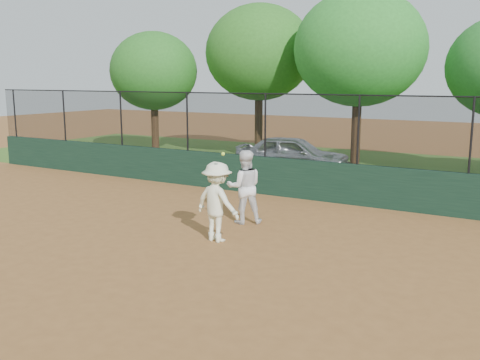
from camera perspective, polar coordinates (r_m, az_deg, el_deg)
The scene contains 10 objects.
ground at distance 12.02m, azimuth -8.67°, elevation -6.96°, with size 80.00×80.00×0.00m, color #915C2E.
back_wall at distance 16.82m, azimuth 4.17°, elevation 0.33°, with size 26.00×0.20×1.20m, color #173222.
grass_strip at distance 22.39m, azimuth 10.93°, elevation 1.21°, with size 36.00×12.00×0.01m, color #345A1C.
parked_car at distance 20.71m, azimuth 5.64°, elevation 2.68°, with size 1.77×4.40×1.50m, color silver.
player_second at distance 13.54m, azimuth 0.48°, elevation -0.74°, with size 0.91×0.71×1.87m, color white.
player_main at distance 12.04m, azimuth -2.46°, elevation -2.35°, with size 1.27×0.86×2.11m.
fence_assembly at distance 16.62m, azimuth 4.16°, elevation 5.89°, with size 26.00×0.06×2.00m.
tree_0 at distance 25.82m, azimuth -9.22°, elevation 11.38°, with size 4.21×3.83×5.82m.
tree_1 at distance 24.33m, azimuth 2.05°, elevation 13.41°, with size 4.89×4.45×6.90m.
tree_2 at distance 21.52m, azimuth 12.61°, elevation 13.49°, with size 5.12×4.65×6.98m.
Camera 1 is at (7.26, -8.87, 3.63)m, focal length 40.00 mm.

